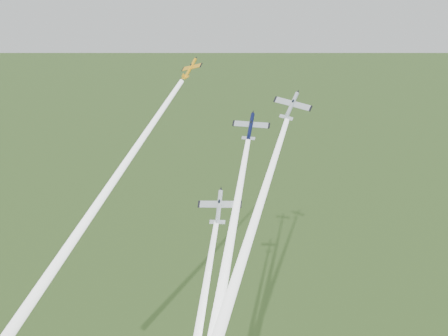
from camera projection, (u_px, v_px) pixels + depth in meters
plane_yellow at (190, 68)px, 117.44m from camera, size 6.75×7.23×6.80m
smoke_trail_yellow at (82, 226)px, 109.02m from camera, size 17.85×50.85×52.95m
plane_navy at (251, 126)px, 112.68m from camera, size 9.12×8.18×6.30m
smoke_trail_navy at (224, 276)px, 99.77m from camera, size 14.46×39.85×41.31m
plane_silver_right at (292, 106)px, 107.27m from camera, size 8.11×6.87×7.35m
smoke_trail_silver_right at (237, 275)px, 94.65m from camera, size 6.47×45.61×46.03m
plane_silver_low at (219, 207)px, 106.32m from camera, size 10.69×9.18×7.63m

